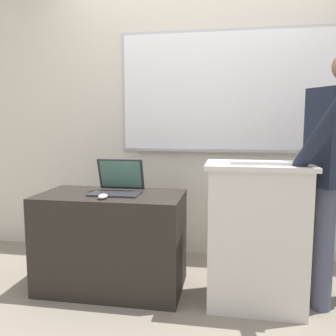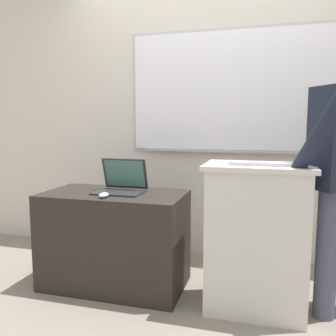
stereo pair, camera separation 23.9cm
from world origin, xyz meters
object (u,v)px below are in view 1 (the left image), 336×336
side_desk (112,241)px  computer_mouse_by_laptop (103,196)px  laptop (118,183)px  wireless_keyboard (263,163)px  lectern_podium (256,235)px

side_desk → computer_mouse_by_laptop: size_ratio=10.33×
side_desk → laptop: (0.04, 0.05, 0.43)m
side_desk → wireless_keyboard: bearing=-7.1°
laptop → computer_mouse_by_laptop: (-0.04, -0.23, -0.06)m
laptop → computer_mouse_by_laptop: bearing=-99.3°
side_desk → laptop: laptop is taller
lectern_podium → computer_mouse_by_laptop: bearing=-174.4°
side_desk → wireless_keyboard: size_ratio=2.57×
lectern_podium → side_desk: 1.03m
wireless_keyboard → laptop: bearing=169.7°
side_desk → computer_mouse_by_laptop: 0.41m
side_desk → lectern_podium: bearing=-4.3°
wireless_keyboard → computer_mouse_by_laptop: 1.07m
side_desk → computer_mouse_by_laptop: (0.00, -0.18, 0.37)m
laptop → wireless_keyboard: wireless_keyboard is taller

